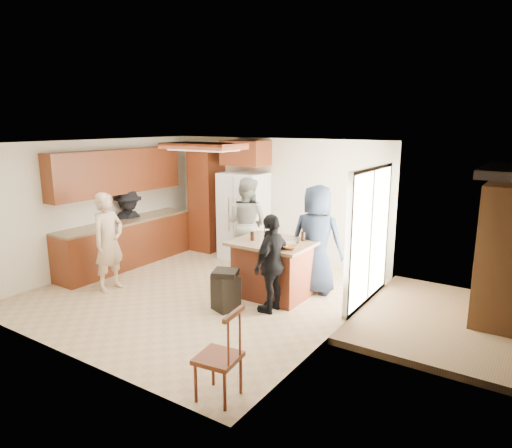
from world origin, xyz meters
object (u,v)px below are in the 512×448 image
Objects in this scene: person_behind_left at (247,223)px; kitchen_island at (273,268)px; spindle_chair at (220,358)px; person_front_left at (109,242)px; person_side_right at (272,263)px; person_behind_right at (316,240)px; person_counter at (130,226)px; refrigerator at (244,216)px; trash_bin at (226,290)px.

person_behind_left is 1.40× the size of kitchen_island.
kitchen_island is (1.21, -1.00, -0.42)m from person_behind_left.
person_behind_left is 4.40m from spindle_chair.
person_side_right is at bearing -79.22° from person_front_left.
person_behind_right is 0.86m from kitchen_island.
person_behind_right is (2.99, 1.80, 0.08)m from person_front_left.
refrigerator reaches higher than person_counter.
spindle_chair is at bearing -58.02° from refrigerator.
person_behind_right is 1.22× the size of person_side_right.
person_counter is 2.41× the size of trash_bin.
person_behind_right is 3.93m from person_counter.
person_front_left reaches higher than person_side_right.
refrigerator is 5.08m from spindle_chair.
person_front_left reaches higher than kitchen_island.
person_front_left is 2.88m from person_side_right.
person_counter is at bearing -138.06° from refrigerator.
refrigerator reaches higher than person_front_left.
trash_bin is at bearing 53.62° from person_behind_right.
person_counter is 5.20m from spindle_chair.
person_behind_right is 1.75m from trash_bin.
person_behind_left is 0.99× the size of refrigerator.
person_front_left is at bearing 24.26° from person_behind_right.
refrigerator is (-0.44, 0.53, 0.01)m from person_behind_left.
person_counter is 3.39m from kitchen_island.
person_behind_right is at bearing -59.82° from person_counter.
trash_bin is at bearing -83.82° from person_counter.
person_front_left is 2.81m from kitchen_island.
spindle_chair is at bearing -116.89° from person_front_left.
person_side_right is 3.71m from person_counter.
spindle_chair is at bearing 18.44° from person_side_right.
person_counter is 0.84× the size of refrigerator.
person_behind_left is 0.98× the size of person_behind_right.
person_side_right reaches higher than trash_bin.
kitchen_island is (-0.51, -0.54, -0.44)m from person_behind_right.
spindle_chair is (4.41, -2.74, -0.30)m from person_counter.
person_behind_left is 1.18× the size of person_counter.
person_side_right is (1.51, -1.54, -0.14)m from person_behind_left.
refrigerator is at bearing 137.03° from kitchen_island.
person_front_left is 2.66× the size of trash_bin.
person_side_right reaches higher than kitchen_island.
trash_bin is at bearing -84.13° from person_front_left.
person_side_right is at bearing -76.00° from person_counter.
person_behind_right is at bearing -24.72° from refrigerator.
person_front_left is 1.11× the size of person_side_right.
person_behind_right is at bearing -62.77° from person_front_left.
person_front_left is 1.69× the size of spindle_chair.
person_front_left is 2.60m from person_behind_left.
person_counter is at bearing 1.48° from person_behind_right.
person_side_right is 0.83m from trash_bin.
person_front_left reaches higher than trash_bin.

